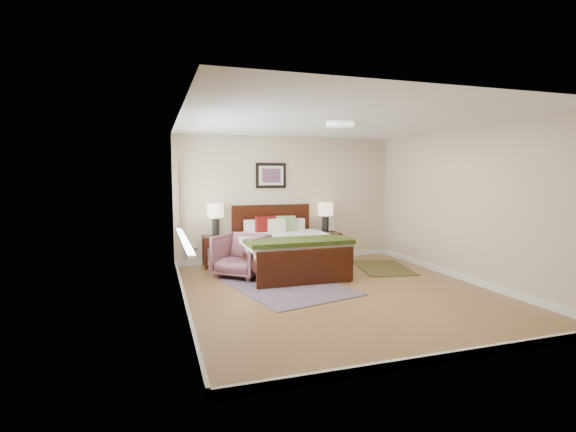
{
  "coord_description": "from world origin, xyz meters",
  "views": [
    {
      "loc": [
        -2.58,
        -5.56,
        1.73
      ],
      "look_at": [
        -0.46,
        1.01,
        1.05
      ],
      "focal_mm": 26.0,
      "sensor_mm": 36.0,
      "label": 1
    }
  ],
  "objects_px": {
    "bed": "(286,243)",
    "nightstand_left": "(216,243)",
    "rug_persian": "(286,285)",
    "nightstand_right": "(326,243)",
    "lamp_right": "(326,212)",
    "lamp_left": "(216,214)",
    "armchair": "(241,255)"
  },
  "relations": [
    {
      "from": "bed",
      "to": "nightstand_left",
      "type": "distance_m",
      "value": 1.38
    },
    {
      "from": "bed",
      "to": "nightstand_left",
      "type": "xyz_separation_m",
      "value": [
        -1.14,
        0.77,
        -0.06
      ]
    },
    {
      "from": "bed",
      "to": "rug_persian",
      "type": "distance_m",
      "value": 1.11
    },
    {
      "from": "nightstand_right",
      "to": "rug_persian",
      "type": "xyz_separation_m",
      "value": [
        -1.4,
        -1.71,
        -0.34
      ]
    },
    {
      "from": "nightstand_left",
      "to": "lamp_right",
      "type": "xyz_separation_m",
      "value": [
        2.24,
        0.02,
        0.51
      ]
    },
    {
      "from": "nightstand_left",
      "to": "lamp_left",
      "type": "height_order",
      "value": "lamp_left"
    },
    {
      "from": "nightstand_left",
      "to": "nightstand_right",
      "type": "xyz_separation_m",
      "value": [
        2.24,
        0.01,
        -0.12
      ]
    },
    {
      "from": "armchair",
      "to": "rug_persian",
      "type": "relative_size",
      "value": 0.37
    },
    {
      "from": "lamp_right",
      "to": "lamp_left",
      "type": "bearing_deg",
      "value": 180.0
    },
    {
      "from": "lamp_right",
      "to": "rug_persian",
      "type": "height_order",
      "value": "lamp_right"
    },
    {
      "from": "nightstand_right",
      "to": "lamp_left",
      "type": "distance_m",
      "value": 2.33
    },
    {
      "from": "rug_persian",
      "to": "armchair",
      "type": "bearing_deg",
      "value": 109.81
    },
    {
      "from": "nightstand_right",
      "to": "bed",
      "type": "bearing_deg",
      "value": -144.61
    },
    {
      "from": "bed",
      "to": "armchair",
      "type": "relative_size",
      "value": 2.6
    },
    {
      "from": "nightstand_left",
      "to": "nightstand_right",
      "type": "height_order",
      "value": "nightstand_left"
    },
    {
      "from": "nightstand_left",
      "to": "armchair",
      "type": "xyz_separation_m",
      "value": [
        0.3,
        -0.9,
        -0.1
      ]
    },
    {
      "from": "lamp_left",
      "to": "lamp_right",
      "type": "distance_m",
      "value": 2.24
    },
    {
      "from": "bed",
      "to": "nightstand_right",
      "type": "height_order",
      "value": "bed"
    },
    {
      "from": "armchair",
      "to": "nightstand_left",
      "type": "bearing_deg",
      "value": 149.88
    },
    {
      "from": "lamp_left",
      "to": "rug_persian",
      "type": "xyz_separation_m",
      "value": [
        0.83,
        -1.73,
        -1.0
      ]
    },
    {
      "from": "armchair",
      "to": "nightstand_right",
      "type": "bearing_deg",
      "value": 66.64
    },
    {
      "from": "bed",
      "to": "nightstand_right",
      "type": "bearing_deg",
      "value": 35.39
    },
    {
      "from": "nightstand_right",
      "to": "lamp_right",
      "type": "relative_size",
      "value": 0.92
    },
    {
      "from": "bed",
      "to": "armchair",
      "type": "bearing_deg",
      "value": -171.43
    },
    {
      "from": "nightstand_right",
      "to": "lamp_left",
      "type": "relative_size",
      "value": 0.92
    },
    {
      "from": "bed",
      "to": "lamp_left",
      "type": "height_order",
      "value": "lamp_left"
    },
    {
      "from": "nightstand_right",
      "to": "lamp_left",
      "type": "bearing_deg",
      "value": 179.68
    },
    {
      "from": "lamp_left",
      "to": "rug_persian",
      "type": "distance_m",
      "value": 2.16
    },
    {
      "from": "nightstand_right",
      "to": "lamp_left",
      "type": "xyz_separation_m",
      "value": [
        -2.24,
        0.01,
        0.66
      ]
    },
    {
      "from": "lamp_left",
      "to": "lamp_right",
      "type": "bearing_deg",
      "value": 0.0
    },
    {
      "from": "nightstand_left",
      "to": "lamp_right",
      "type": "height_order",
      "value": "lamp_right"
    },
    {
      "from": "nightstand_left",
      "to": "rug_persian",
      "type": "distance_m",
      "value": 1.95
    }
  ]
}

